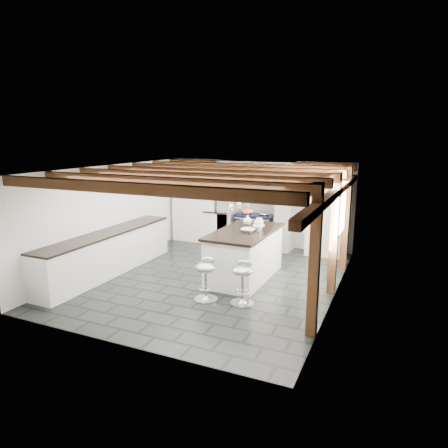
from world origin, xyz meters
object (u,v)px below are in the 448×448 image
at_px(kitchen_island, 245,253).
at_px(bar_stool_near, 243,277).
at_px(range_cooker, 255,230).
at_px(bar_stool_far, 206,274).

bearing_deg(kitchen_island, bar_stool_near, -69.53).
xyz_separation_m(range_cooker, kitchen_island, (0.61, -2.34, 0.06)).
bearing_deg(range_cooker, bar_stool_far, -84.06).
distance_m(range_cooker, bar_stool_far, 3.76).
distance_m(kitchen_island, bar_stool_near, 1.37).
bearing_deg(bar_stool_near, bar_stool_far, -178.89).
xyz_separation_m(bar_stool_near, bar_stool_far, (-0.67, -0.11, 0.00)).
bearing_deg(bar_stool_far, range_cooker, 75.92).
height_order(kitchen_island, bar_stool_near, kitchen_island).
height_order(kitchen_island, bar_stool_far, kitchen_island).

